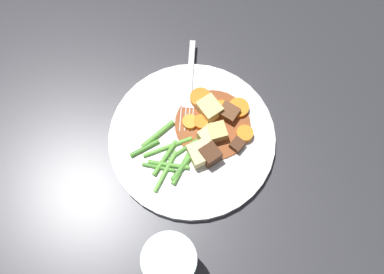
% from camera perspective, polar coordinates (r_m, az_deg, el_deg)
% --- Properties ---
extents(ground_plane, '(3.00, 3.00, 0.00)m').
position_cam_1_polar(ground_plane, '(0.78, 0.00, -0.37)').
color(ground_plane, '#2D2D33').
extents(dinner_plate, '(0.28, 0.28, 0.01)m').
position_cam_1_polar(dinner_plate, '(0.78, 0.00, -0.19)').
color(dinner_plate, white).
rests_on(dinner_plate, ground_plane).
extents(stew_sauce, '(0.13, 0.13, 0.00)m').
position_cam_1_polar(stew_sauce, '(0.78, 2.73, 1.29)').
color(stew_sauce, brown).
rests_on(stew_sauce, dinner_plate).
extents(carrot_slice_0, '(0.04, 0.04, 0.01)m').
position_cam_1_polar(carrot_slice_0, '(0.78, 3.59, 3.47)').
color(carrot_slice_0, orange).
rests_on(carrot_slice_0, dinner_plate).
extents(carrot_slice_1, '(0.03, 0.03, 0.01)m').
position_cam_1_polar(carrot_slice_1, '(0.77, -0.26, 1.82)').
color(carrot_slice_1, orange).
rests_on(carrot_slice_1, dinner_plate).
extents(carrot_slice_2, '(0.04, 0.04, 0.01)m').
position_cam_1_polar(carrot_slice_2, '(0.79, 1.05, 4.75)').
color(carrot_slice_2, orange).
rests_on(carrot_slice_2, dinner_plate).
extents(carrot_slice_3, '(0.04, 0.04, 0.01)m').
position_cam_1_polar(carrot_slice_3, '(0.77, 6.46, 0.36)').
color(carrot_slice_3, orange).
rests_on(carrot_slice_3, dinner_plate).
extents(carrot_slice_4, '(0.05, 0.05, 0.01)m').
position_cam_1_polar(carrot_slice_4, '(0.79, 5.86, 3.34)').
color(carrot_slice_4, orange).
rests_on(carrot_slice_4, dinner_plate).
extents(carrot_slice_5, '(0.03, 0.03, 0.01)m').
position_cam_1_polar(carrot_slice_5, '(0.77, 1.11, 1.81)').
color(carrot_slice_5, orange).
rests_on(carrot_slice_5, dinner_plate).
extents(potato_chunk_0, '(0.03, 0.04, 0.03)m').
position_cam_1_polar(potato_chunk_0, '(0.77, 2.15, 3.45)').
color(potato_chunk_0, '#E5CC7A').
rests_on(potato_chunk_0, dinner_plate).
extents(potato_chunk_1, '(0.03, 0.03, 0.02)m').
position_cam_1_polar(potato_chunk_1, '(0.76, 2.03, 0.17)').
color(potato_chunk_1, '#EAD68C').
rests_on(potato_chunk_1, dinner_plate).
extents(potato_chunk_2, '(0.04, 0.04, 0.02)m').
position_cam_1_polar(potato_chunk_2, '(0.75, 1.07, -2.02)').
color(potato_chunk_2, '#EAD68C').
rests_on(potato_chunk_2, dinner_plate).
extents(potato_chunk_3, '(0.04, 0.04, 0.02)m').
position_cam_1_polar(potato_chunk_3, '(0.76, 3.08, 0.56)').
color(potato_chunk_3, '#DBBC6B').
rests_on(potato_chunk_3, dinner_plate).
extents(meat_chunk_0, '(0.03, 0.03, 0.03)m').
position_cam_1_polar(meat_chunk_0, '(0.74, 2.24, -2.19)').
color(meat_chunk_0, '#4C2B19').
rests_on(meat_chunk_0, dinner_plate).
extents(meat_chunk_1, '(0.04, 0.04, 0.02)m').
position_cam_1_polar(meat_chunk_1, '(0.78, 4.48, 3.00)').
color(meat_chunk_1, brown).
rests_on(meat_chunk_1, dinner_plate).
extents(meat_chunk_2, '(0.03, 0.02, 0.01)m').
position_cam_1_polar(meat_chunk_2, '(0.76, 5.56, -0.97)').
color(meat_chunk_2, '#4C2B19').
rests_on(meat_chunk_2, dinner_plate).
extents(green_bean_0, '(0.06, 0.04, 0.01)m').
position_cam_1_polar(green_bean_0, '(0.75, -1.19, -3.60)').
color(green_bean_0, '#599E38').
rests_on(green_bean_0, dinner_plate).
extents(green_bean_1, '(0.07, 0.02, 0.01)m').
position_cam_1_polar(green_bean_1, '(0.77, -4.20, 0.34)').
color(green_bean_1, '#599E38').
rests_on(green_bean_1, dinner_plate).
extents(green_bean_2, '(0.06, 0.05, 0.01)m').
position_cam_1_polar(green_bean_2, '(0.75, -2.88, -3.41)').
color(green_bean_2, '#599E38').
rests_on(green_bean_2, dinner_plate).
extents(green_bean_3, '(0.06, 0.04, 0.01)m').
position_cam_1_polar(green_bean_3, '(0.75, -3.34, -2.58)').
color(green_bean_3, '#599E38').
rests_on(green_bean_3, dinner_plate).
extents(green_bean_4, '(0.06, 0.01, 0.01)m').
position_cam_1_polar(green_bean_4, '(0.76, -1.12, -1.56)').
color(green_bean_4, '#4C8E33').
rests_on(green_bean_4, dinner_plate).
extents(green_bean_5, '(0.07, 0.05, 0.01)m').
position_cam_1_polar(green_bean_5, '(0.75, -3.26, -4.21)').
color(green_bean_5, '#66AD42').
rests_on(green_bean_5, dinner_plate).
extents(green_bean_6, '(0.08, 0.02, 0.01)m').
position_cam_1_polar(green_bean_6, '(0.76, -3.02, -1.22)').
color(green_bean_6, '#66AD42').
rests_on(green_bean_6, dinner_plate).
extents(green_bean_7, '(0.08, 0.04, 0.01)m').
position_cam_1_polar(green_bean_7, '(0.75, -0.62, -2.90)').
color(green_bean_7, '#4C8E33').
rests_on(green_bean_7, dinner_plate).
extents(green_bean_8, '(0.05, 0.01, 0.01)m').
position_cam_1_polar(green_bean_8, '(0.76, -5.84, -1.38)').
color(green_bean_8, '#4C8E33').
rests_on(green_bean_8, dinner_plate).
extents(green_bean_9, '(0.04, 0.04, 0.01)m').
position_cam_1_polar(green_bean_9, '(0.75, -4.12, -3.72)').
color(green_bean_9, '#4C8E33').
rests_on(green_bean_9, dinner_plate).
extents(fork, '(0.12, 0.15, 0.00)m').
position_cam_1_polar(fork, '(0.81, -0.33, 6.10)').
color(fork, silver).
rests_on(fork, dinner_plate).
extents(water_glass, '(0.08, 0.08, 0.10)m').
position_cam_1_polar(water_glass, '(0.69, -2.69, -15.17)').
color(water_glass, silver).
rests_on(water_glass, ground_plane).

